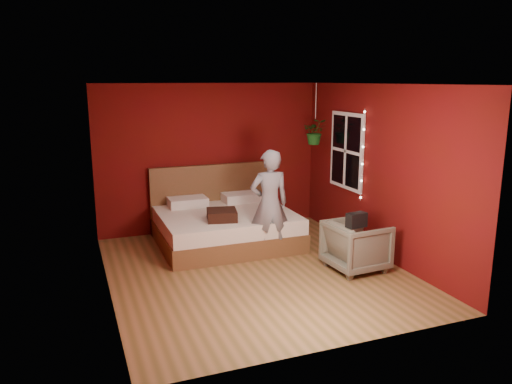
# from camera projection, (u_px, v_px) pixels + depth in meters

# --- Properties ---
(floor) EXTENTS (4.50, 4.50, 0.00)m
(floor) POSITION_uv_depth(u_px,v_px,m) (255.00, 271.00, 7.10)
(floor) COLOR olive
(floor) RESTS_ON ground
(room_walls) EXTENTS (4.04, 4.54, 2.62)m
(room_walls) POSITION_uv_depth(u_px,v_px,m) (255.00, 154.00, 6.73)
(room_walls) COLOR #5A090D
(room_walls) RESTS_ON ground
(window) EXTENTS (0.05, 0.97, 1.27)m
(window) POSITION_uv_depth(u_px,v_px,m) (346.00, 151.00, 8.27)
(window) COLOR white
(window) RESTS_ON room_walls
(fairy_lights) EXTENTS (0.04, 0.04, 1.45)m
(fairy_lights) POSITION_uv_depth(u_px,v_px,m) (363.00, 155.00, 7.79)
(fairy_lights) COLOR silver
(fairy_lights) RESTS_ON room_walls
(bed) EXTENTS (2.16, 1.84, 1.19)m
(bed) POSITION_uv_depth(u_px,v_px,m) (224.00, 224.00, 8.28)
(bed) COLOR brown
(bed) RESTS_ON ground
(person) EXTENTS (0.63, 0.44, 1.65)m
(person) POSITION_uv_depth(u_px,v_px,m) (269.00, 204.00, 7.52)
(person) COLOR gray
(person) RESTS_ON ground
(armchair) EXTENTS (0.83, 0.81, 0.71)m
(armchair) POSITION_uv_depth(u_px,v_px,m) (356.00, 246.00, 7.07)
(armchair) COLOR #63604E
(armchair) RESTS_ON ground
(handbag) EXTENTS (0.29, 0.18, 0.20)m
(handbag) POSITION_uv_depth(u_px,v_px,m) (357.00, 220.00, 6.73)
(handbag) COLOR black
(handbag) RESTS_ON armchair
(throw_pillow) EXTENTS (0.53, 0.53, 0.16)m
(throw_pillow) POSITION_uv_depth(u_px,v_px,m) (222.00, 215.00, 7.68)
(throw_pillow) COLOR #321810
(throw_pillow) RESTS_ON bed
(hanging_plant) EXTENTS (0.50, 0.47, 1.05)m
(hanging_plant) POSITION_uv_depth(u_px,v_px,m) (315.00, 132.00, 8.65)
(hanging_plant) COLOR silver
(hanging_plant) RESTS_ON room_walls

